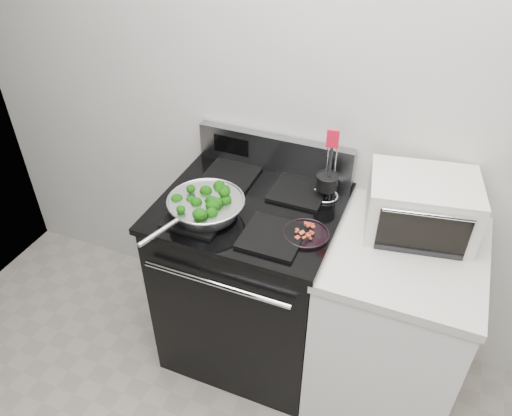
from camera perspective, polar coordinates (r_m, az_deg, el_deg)
The scene contains 8 objects.
back_wall at distance 2.18m, azimuth 10.24°, elevation 12.08°, with size 4.00×0.02×2.70m, color silver.
gas_range at distance 2.49m, azimuth -0.60°, elevation -8.09°, with size 0.79×0.69×1.13m.
counter at distance 2.41m, azimuth 14.97°, elevation -12.71°, with size 0.62×0.68×0.92m.
skillet at distance 2.09m, azimuth -5.78°, elevation 0.24°, with size 0.33×0.51×0.07m.
broccoli_pile at distance 2.08m, azimuth -5.76°, elevation 0.68°, with size 0.26×0.26×0.09m, color black, non-canonical shape.
bacon_plate at distance 2.02m, azimuth 5.74°, elevation -2.71°, with size 0.19×0.19×0.04m.
utensil_holder at distance 2.21m, azimuth 8.10°, elevation 2.57°, with size 0.11×0.11×0.34m.
toaster_oven at distance 2.13m, azimuth 18.35°, elevation 0.23°, with size 0.47×0.39×0.24m.
Camera 1 is at (0.38, -0.19, 2.26)m, focal length 35.00 mm.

